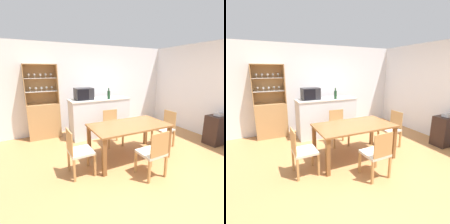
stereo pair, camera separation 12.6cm
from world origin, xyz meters
The scene contains 14 objects.
ground_plane centered at (0.00, 0.00, 0.00)m, with size 18.00×18.00×0.00m, color #B27A47.
wall_back centered at (0.00, 2.63, 1.27)m, with size 6.80×0.06×2.55m.
wall_right centered at (2.58, 0.30, 1.27)m, with size 0.06×4.60×2.55m.
kitchen_counter centered at (-0.04, 1.91, 0.53)m, with size 1.67×0.60×1.05m.
display_cabinet centered at (-1.47, 2.41, 0.60)m, with size 0.82×0.39×1.97m.
dining_table centered at (-0.03, 0.39, 0.64)m, with size 1.60×0.90×0.73m.
dining_chair_side_right_far centered at (1.09, 0.53, 0.44)m, with size 0.42×0.42×0.85m.
dining_chair_head_near centered at (-0.02, -0.38, 0.44)m, with size 0.42×0.42×0.85m.
dining_chair_head_far centered at (-0.02, 1.16, 0.44)m, with size 0.44×0.44×0.85m.
dining_chair_side_left_near centered at (-1.14, 0.25, 0.44)m, with size 0.41×0.41×0.85m.
microwave centered at (-0.47, 1.94, 1.21)m, with size 0.47×0.36×0.31m.
wine_bottle centered at (0.17, 1.75, 1.17)m, with size 0.08×0.08×0.30m.
side_cabinet centered at (2.30, 0.00, 0.37)m, with size 0.49×0.37×0.73m.
telephone centered at (2.31, -0.02, 0.77)m, with size 0.18×0.17×0.11m.
Camera 1 is at (-1.89, -2.51, 1.83)m, focal length 28.00 mm.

